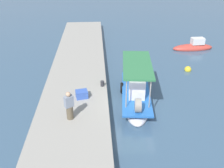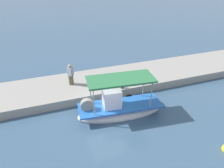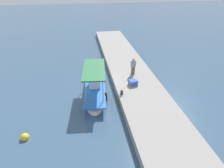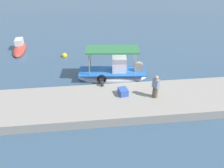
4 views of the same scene
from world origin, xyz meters
name	(u,v)px [view 4 (image 4 of 4)]	position (x,y,z in m)	size (l,w,h in m)	color
ground_plane	(123,79)	(0.00, 0.00, 0.00)	(120.00, 120.00, 0.00)	#3B5872
dock_quay	(131,102)	(0.00, -3.73, 0.31)	(36.00, 4.12, 0.62)	#9A958C
main_fishing_boat	(113,74)	(-0.78, 0.12, 0.47)	(5.72, 2.28, 2.98)	silver
fisherman_near_bollard	(156,88)	(1.58, -3.78, 1.36)	(0.50, 0.53, 1.64)	brown
mooring_bollard	(102,84)	(-1.85, -1.95, 0.80)	(0.24, 0.24, 0.37)	#2D2D33
cargo_crate	(123,92)	(-0.50, -3.25, 0.85)	(0.71, 0.57, 0.46)	#365AB7
marker_buoy	(64,56)	(-5.01, 4.99, 0.11)	(0.54, 0.54, 0.54)	yellow
moored_boat_near	(20,48)	(-9.66, 7.09, 0.22)	(1.44, 4.00, 1.37)	#C24035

